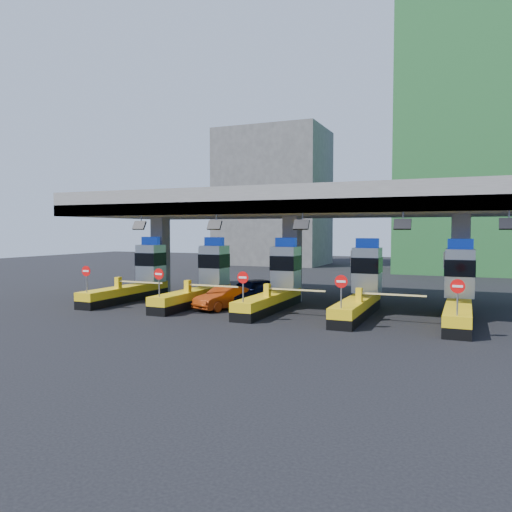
% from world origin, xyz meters
% --- Properties ---
extents(ground, '(120.00, 120.00, 0.00)m').
position_xyz_m(ground, '(0.00, 0.00, 0.00)').
color(ground, black).
rests_on(ground, ground).
extents(toll_canopy, '(28.00, 12.09, 7.00)m').
position_xyz_m(toll_canopy, '(0.00, 2.87, 6.13)').
color(toll_canopy, slate).
rests_on(toll_canopy, ground).
extents(toll_lane_far_left, '(4.43, 8.00, 4.16)m').
position_xyz_m(toll_lane_far_left, '(-10.00, 0.28, 1.40)').
color(toll_lane_far_left, black).
rests_on(toll_lane_far_left, ground).
extents(toll_lane_left, '(4.43, 8.00, 4.16)m').
position_xyz_m(toll_lane_left, '(-5.00, 0.28, 1.40)').
color(toll_lane_left, black).
rests_on(toll_lane_left, ground).
extents(toll_lane_center, '(4.43, 8.00, 4.16)m').
position_xyz_m(toll_lane_center, '(0.00, 0.28, 1.40)').
color(toll_lane_center, black).
rests_on(toll_lane_center, ground).
extents(toll_lane_right, '(4.43, 8.00, 4.16)m').
position_xyz_m(toll_lane_right, '(5.00, 0.28, 1.40)').
color(toll_lane_right, black).
rests_on(toll_lane_right, ground).
extents(toll_lane_far_right, '(4.43, 8.00, 4.16)m').
position_xyz_m(toll_lane_far_right, '(10.00, 0.28, 1.40)').
color(toll_lane_far_right, black).
rests_on(toll_lane_far_right, ground).
extents(bg_building_scaffold, '(18.00, 12.00, 28.00)m').
position_xyz_m(bg_building_scaffold, '(12.00, 32.00, 14.00)').
color(bg_building_scaffold, '#1E5926').
rests_on(bg_building_scaffold, ground).
extents(bg_building_concrete, '(14.00, 10.00, 18.00)m').
position_xyz_m(bg_building_concrete, '(-14.00, 36.00, 9.00)').
color(bg_building_concrete, '#4C4C49').
rests_on(bg_building_concrete, ground).
extents(van, '(3.79, 5.20, 1.65)m').
position_xyz_m(van, '(-1.97, 0.81, 0.82)').
color(van, black).
rests_on(van, ground).
extents(red_car, '(2.64, 4.24, 1.32)m').
position_xyz_m(red_car, '(-2.72, -1.26, 0.66)').
color(red_car, '#8D2C0A').
rests_on(red_car, ground).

